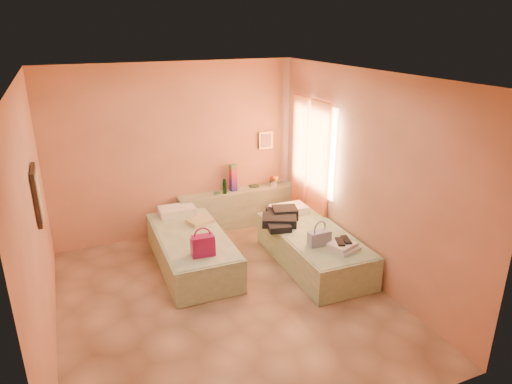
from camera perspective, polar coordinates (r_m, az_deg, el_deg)
ground at (r=6.00m, az=-3.81°, el=-13.39°), size 4.50×4.50×0.00m
room_walls at (r=5.81m, az=-4.18°, el=4.89°), size 4.02×4.51×2.81m
headboard_ledge at (r=7.90m, az=-2.30°, el=-2.05°), size 2.05×0.30×0.65m
bed_left at (r=6.71m, az=-8.03°, el=-7.19°), size 0.94×2.02×0.50m
bed_right at (r=6.74m, az=7.16°, el=-7.02°), size 0.94×2.02×0.50m
water_bottle at (r=7.62m, az=-3.93°, el=0.67°), size 0.07×0.07×0.24m
rainbow_box at (r=7.71m, az=-2.87°, el=1.81°), size 0.12×0.12×0.47m
small_dish at (r=7.64m, az=-4.93°, el=-0.16°), size 0.13×0.13×0.03m
green_book at (r=7.95m, az=-0.25°, el=0.74°), size 0.17×0.13×0.03m
flower_vase at (r=7.96m, az=2.27°, el=1.53°), size 0.23×0.23×0.23m
magenta_handbag at (r=5.96m, az=-6.67°, el=-6.64°), size 0.31×0.18×0.28m
khaki_garment at (r=6.94m, az=-7.02°, el=-3.62°), size 0.41×0.37×0.06m
clothes_pile at (r=6.85m, az=3.27°, el=-3.33°), size 0.69×0.69×0.17m
blue_handbag at (r=6.25m, az=7.93°, el=-5.75°), size 0.31×0.14×0.20m
towel_stack at (r=6.19m, az=10.99°, el=-6.75°), size 0.42×0.38×0.10m
sandal_pair at (r=6.20m, az=10.89°, el=-6.03°), size 0.25×0.28×0.02m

